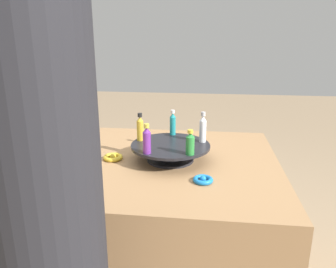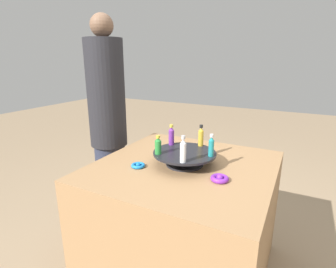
{
  "view_description": "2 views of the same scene",
  "coord_description": "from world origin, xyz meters",
  "px_view_note": "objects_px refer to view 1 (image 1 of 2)",
  "views": [
    {
      "loc": [
        0.16,
        -1.39,
        1.28
      ],
      "look_at": [
        -0.01,
        -0.03,
        0.86
      ],
      "focal_mm": 35.0,
      "sensor_mm": 36.0,
      "label": 1
    },
    {
      "loc": [
        1.28,
        0.56,
        1.32
      ],
      "look_at": [
        -0.04,
        -0.13,
        0.89
      ],
      "focal_mm": 28.0,
      "sensor_mm": 36.0,
      "label": 2
    }
  ],
  "objects_px": {
    "bottle_green": "(190,143)",
    "bottle_purple": "(147,140)",
    "ribbon_bow_gold": "(113,157)",
    "ribbon_bow_blue": "(203,180)",
    "bottle_teal": "(173,123)",
    "bottle_clear": "(203,128)",
    "bottle_gold": "(140,128)",
    "person_figure": "(49,231)",
    "ribbon_bow_purple": "(197,142)",
    "display_stand": "(170,150)"
  },
  "relations": [
    {
      "from": "bottle_purple",
      "to": "ribbon_bow_blue",
      "type": "xyz_separation_m",
      "value": [
        0.24,
        -0.09,
        -0.13
      ]
    },
    {
      "from": "bottle_purple",
      "to": "display_stand",
      "type": "bearing_deg",
      "value": 56.55
    },
    {
      "from": "bottle_purple",
      "to": "ribbon_bow_purple",
      "type": "height_order",
      "value": "bottle_purple"
    },
    {
      "from": "person_figure",
      "to": "bottle_clear",
      "type": "bearing_deg",
      "value": -8.09
    },
    {
      "from": "bottle_clear",
      "to": "bottle_teal",
      "type": "relative_size",
      "value": 1.14
    },
    {
      "from": "bottle_gold",
      "to": "ribbon_bow_gold",
      "type": "bearing_deg",
      "value": -150.99
    },
    {
      "from": "bottle_teal",
      "to": "bottle_clear",
      "type": "bearing_deg",
      "value": -33.45
    },
    {
      "from": "display_stand",
      "to": "bottle_purple",
      "type": "distance_m",
      "value": 0.17
    },
    {
      "from": "bottle_purple",
      "to": "ribbon_bow_gold",
      "type": "xyz_separation_m",
      "value": [
        -0.18,
        0.1,
        -0.12
      ]
    },
    {
      "from": "bottle_purple",
      "to": "person_figure",
      "type": "distance_m",
      "value": 0.62
    },
    {
      "from": "display_stand",
      "to": "bottle_purple",
      "type": "xyz_separation_m",
      "value": [
        -0.08,
        -0.13,
        0.08
      ]
    },
    {
      "from": "bottle_clear",
      "to": "bottle_purple",
      "type": "relative_size",
      "value": 1.11
    },
    {
      "from": "bottle_purple",
      "to": "bottle_green",
      "type": "bearing_deg",
      "value": 2.55
    },
    {
      "from": "bottle_purple",
      "to": "ribbon_bow_gold",
      "type": "relative_size",
      "value": 1.42
    },
    {
      "from": "ribbon_bow_blue",
      "to": "bottle_gold",
      "type": "bearing_deg",
      "value": 139.41
    },
    {
      "from": "bottle_teal",
      "to": "person_figure",
      "type": "bearing_deg",
      "value": -103.39
    },
    {
      "from": "ribbon_bow_purple",
      "to": "person_figure",
      "type": "distance_m",
      "value": 1.03
    },
    {
      "from": "bottle_green",
      "to": "bottle_gold",
      "type": "height_order",
      "value": "bottle_gold"
    },
    {
      "from": "bottle_gold",
      "to": "ribbon_bow_purple",
      "type": "relative_size",
      "value": 1.43
    },
    {
      "from": "bottle_clear",
      "to": "ribbon_bow_gold",
      "type": "distance_m",
      "value": 0.43
    },
    {
      "from": "display_stand",
      "to": "bottle_gold",
      "type": "relative_size",
      "value": 2.75
    },
    {
      "from": "bottle_clear",
      "to": "person_figure",
      "type": "height_order",
      "value": "person_figure"
    },
    {
      "from": "display_stand",
      "to": "bottle_green",
      "type": "relative_size",
      "value": 3.39
    },
    {
      "from": "bottle_clear",
      "to": "person_figure",
      "type": "xyz_separation_m",
      "value": [
        -0.36,
        -0.78,
        -0.06
      ]
    },
    {
      "from": "bottle_purple",
      "to": "ribbon_bow_purple",
      "type": "relative_size",
      "value": 1.39
    },
    {
      "from": "display_stand",
      "to": "ribbon_bow_purple",
      "type": "bearing_deg",
      "value": 65.28
    },
    {
      "from": "bottle_clear",
      "to": "ribbon_bow_blue",
      "type": "relative_size",
      "value": 1.79
    },
    {
      "from": "display_stand",
      "to": "bottle_teal",
      "type": "distance_m",
      "value": 0.17
    },
    {
      "from": "ribbon_bow_gold",
      "to": "bottle_clear",
      "type": "bearing_deg",
      "value": 10.84
    },
    {
      "from": "ribbon_bow_blue",
      "to": "bottle_teal",
      "type": "bearing_deg",
      "value": 113.45
    },
    {
      "from": "bottle_teal",
      "to": "ribbon_bow_gold",
      "type": "xyz_separation_m",
      "value": [
        -0.26,
        -0.18,
        -0.12
      ]
    },
    {
      "from": "bottle_green",
      "to": "bottle_teal",
      "type": "relative_size",
      "value": 0.85
    },
    {
      "from": "bottle_green",
      "to": "bottle_clear",
      "type": "xyz_separation_m",
      "value": [
        0.05,
        0.17,
        0.02
      ]
    },
    {
      "from": "bottle_clear",
      "to": "ribbon_bow_gold",
      "type": "relative_size",
      "value": 1.57
    },
    {
      "from": "bottle_clear",
      "to": "bottle_green",
      "type": "bearing_deg",
      "value": -105.45
    },
    {
      "from": "bottle_clear",
      "to": "bottle_gold",
      "type": "relative_size",
      "value": 1.08
    },
    {
      "from": "bottle_clear",
      "to": "person_figure",
      "type": "distance_m",
      "value": 0.86
    },
    {
      "from": "bottle_green",
      "to": "bottle_purple",
      "type": "relative_size",
      "value": 0.83
    },
    {
      "from": "ribbon_bow_purple",
      "to": "bottle_gold",
      "type": "bearing_deg",
      "value": -142.15
    },
    {
      "from": "display_stand",
      "to": "person_figure",
      "type": "height_order",
      "value": "person_figure"
    },
    {
      "from": "bottle_green",
      "to": "bottle_purple",
      "type": "height_order",
      "value": "bottle_purple"
    },
    {
      "from": "bottle_green",
      "to": "bottle_purple",
      "type": "bearing_deg",
      "value": -177.45
    },
    {
      "from": "ribbon_bow_gold",
      "to": "bottle_teal",
      "type": "bearing_deg",
      "value": 34.47
    },
    {
      "from": "bottle_clear",
      "to": "bottle_purple",
      "type": "height_order",
      "value": "bottle_clear"
    },
    {
      "from": "bottle_green",
      "to": "display_stand",
      "type": "bearing_deg",
      "value": 128.55
    },
    {
      "from": "display_stand",
      "to": "person_figure",
      "type": "distance_m",
      "value": 0.76
    },
    {
      "from": "bottle_green",
      "to": "bottle_gold",
      "type": "distance_m",
      "value": 0.29
    },
    {
      "from": "bottle_green",
      "to": "bottle_gold",
      "type": "xyz_separation_m",
      "value": [
        -0.24,
        0.16,
        0.01
      ]
    },
    {
      "from": "bottle_gold",
      "to": "ribbon_bow_blue",
      "type": "bearing_deg",
      "value": -40.59
    },
    {
      "from": "bottle_clear",
      "to": "bottle_gold",
      "type": "bearing_deg",
      "value": -177.45
    }
  ]
}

